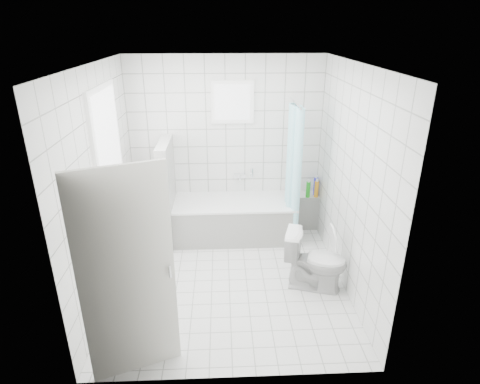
{
  "coord_description": "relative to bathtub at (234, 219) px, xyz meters",
  "views": [
    {
      "loc": [
        -0.06,
        -4.21,
        2.98
      ],
      "look_at": [
        0.15,
        0.35,
        1.05
      ],
      "focal_mm": 30.0,
      "sensor_mm": 36.0,
      "label": 1
    }
  ],
  "objects": [
    {
      "name": "ground",
      "position": [
        -0.1,
        -1.12,
        -0.29
      ],
      "size": [
        3.0,
        3.0,
        0.0
      ],
      "primitive_type": "plane",
      "color": "white",
      "rests_on": "ground"
    },
    {
      "name": "door",
      "position": [
        -0.98,
        -2.46,
        0.71
      ],
      "size": [
        0.76,
        0.32,
        2.0
      ],
      "primitive_type": "cube",
      "rotation": [
        0.0,
        0.0,
        -1.21
      ],
      "color": "silver",
      "rests_on": "ground"
    },
    {
      "name": "tub_faucet",
      "position": [
        0.1,
        0.33,
        0.56
      ],
      "size": [
        0.18,
        0.06,
        0.06
      ],
      "primitive_type": "cube",
      "color": "silver",
      "rests_on": "wall_back"
    },
    {
      "name": "wall_back",
      "position": [
        -0.1,
        0.38,
        1.01
      ],
      "size": [
        2.8,
        0.02,
        2.6
      ],
      "primitive_type": "cube",
      "color": "white",
      "rests_on": "ground"
    },
    {
      "name": "wall_front",
      "position": [
        -0.1,
        -2.62,
        1.01
      ],
      "size": [
        2.8,
        0.02,
        2.6
      ],
      "primitive_type": "cube",
      "color": "white",
      "rests_on": "ground"
    },
    {
      "name": "window_back",
      "position": [
        -0.0,
        0.33,
        1.66
      ],
      "size": [
        0.5,
        0.01,
        0.5
      ],
      "primitive_type": "cube",
      "color": "white",
      "rests_on": "wall_back"
    },
    {
      "name": "shower_curtain",
      "position": [
        0.82,
        -0.16,
        0.81
      ],
      "size": [
        0.14,
        0.48,
        1.78
      ],
      "primitive_type": null,
      "color": "#4ED6E7",
      "rests_on": "curtain_rod"
    },
    {
      "name": "ledge_bottles",
      "position": [
        1.21,
        0.2,
        0.39
      ],
      "size": [
        0.2,
        0.15,
        0.27
      ],
      "color": "green",
      "rests_on": "tiled_ledge"
    },
    {
      "name": "sill_bottles",
      "position": [
        -1.4,
        -0.95,
        0.72
      ],
      "size": [
        0.18,
        0.8,
        0.29
      ],
      "color": "pink",
      "rests_on": "window_sill"
    },
    {
      "name": "bathtub",
      "position": [
        0.0,
        0.0,
        0.0
      ],
      "size": [
        1.76,
        0.77,
        0.58
      ],
      "color": "white",
      "rests_on": "ground"
    },
    {
      "name": "curtain_rod",
      "position": [
        0.82,
        -0.02,
        1.71
      ],
      "size": [
        0.02,
        0.8,
        0.02
      ],
      "primitive_type": "cylinder",
      "rotation": [
        1.57,
        0.0,
        0.0
      ],
      "color": "silver",
      "rests_on": "wall_back"
    },
    {
      "name": "wall_left",
      "position": [
        -1.5,
        -1.12,
        1.01
      ],
      "size": [
        0.02,
        3.0,
        2.6
      ],
      "primitive_type": "cube",
      "color": "white",
      "rests_on": "ground"
    },
    {
      "name": "toilet",
      "position": [
        0.93,
        -1.3,
        0.08
      ],
      "size": [
        0.81,
        0.6,
        0.74
      ],
      "primitive_type": "imported",
      "rotation": [
        0.0,
        0.0,
        1.28
      ],
      "color": "white",
      "rests_on": "ground"
    },
    {
      "name": "wall_right",
      "position": [
        1.3,
        -1.12,
        1.01
      ],
      "size": [
        0.02,
        3.0,
        2.6
      ],
      "primitive_type": "cube",
      "color": "white",
      "rests_on": "ground"
    },
    {
      "name": "partition_wall",
      "position": [
        -0.95,
        -0.05,
        0.46
      ],
      "size": [
        0.15,
        0.85,
        1.5
      ],
      "primitive_type": "cube",
      "color": "white",
      "rests_on": "ground"
    },
    {
      "name": "tiled_ledge",
      "position": [
        1.19,
        0.25,
        -0.02
      ],
      "size": [
        0.4,
        0.24,
        0.55
      ],
      "primitive_type": "cube",
      "color": "white",
      "rests_on": "ground"
    },
    {
      "name": "ceiling",
      "position": [
        -0.1,
        -1.12,
        2.31
      ],
      "size": [
        3.0,
        3.0,
        0.0
      ],
      "primitive_type": "plane",
      "rotation": [
        3.14,
        0.0,
        0.0
      ],
      "color": "white",
      "rests_on": "ground"
    },
    {
      "name": "window_left",
      "position": [
        -1.46,
        -0.82,
        1.31
      ],
      "size": [
        0.01,
        0.9,
        1.4
      ],
      "primitive_type": "cube",
      "color": "white",
      "rests_on": "wall_left"
    },
    {
      "name": "window_sill",
      "position": [
        -1.41,
        -0.82,
        0.57
      ],
      "size": [
        0.18,
        1.02,
        0.08
      ],
      "primitive_type": "cube",
      "color": "white",
      "rests_on": "wall_left"
    }
  ]
}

